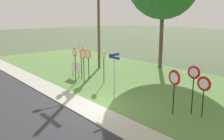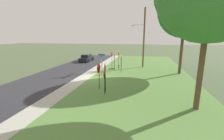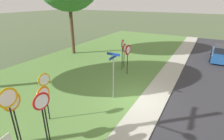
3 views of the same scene
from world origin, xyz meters
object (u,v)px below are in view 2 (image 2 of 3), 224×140
(yield_sign_near_left, at_px, (99,70))
(oak_tree_left, at_px, (185,10))
(stop_sign_near_left, at_px, (121,58))
(stop_sign_near_right, at_px, (114,58))
(stop_sign_far_left, at_px, (119,55))
(yield_sign_far_left, at_px, (105,71))
(stop_sign_far_center, at_px, (112,57))
(street_name_post, at_px, (102,64))
(notice_board, at_px, (119,63))
(parked_hatchback_near, at_px, (87,58))
(yield_sign_near_right, at_px, (104,76))
(utility_pole, at_px, (143,36))
(stop_sign_far_right, at_px, (121,59))

(yield_sign_near_left, relative_size, oak_tree_left, 0.21)
(stop_sign_near_left, height_order, stop_sign_near_right, stop_sign_near_right)
(stop_sign_far_left, height_order, yield_sign_far_left, stop_sign_far_left)
(stop_sign_far_center, bearing_deg, street_name_post, 4.56)
(stop_sign_near_right, bearing_deg, oak_tree_left, 81.53)
(yield_sign_near_left, distance_m, oak_tree_left, 13.43)
(yield_sign_near_left, height_order, notice_board, yield_sign_near_left)
(stop_sign_near_left, height_order, parked_hatchback_near, stop_sign_near_left)
(street_name_post, bearing_deg, oak_tree_left, 112.73)
(yield_sign_near_right, distance_m, notice_board, 11.23)
(stop_sign_near_left, height_order, yield_sign_near_left, stop_sign_near_left)
(yield_sign_near_left, height_order, oak_tree_left, oak_tree_left)
(yield_sign_far_left, distance_m, utility_pole, 12.99)
(stop_sign_near_left, height_order, stop_sign_far_center, stop_sign_far_center)
(stop_sign_far_right, bearing_deg, yield_sign_far_left, 6.43)
(stop_sign_near_right, height_order, stop_sign_far_right, stop_sign_near_right)
(stop_sign_near_right, height_order, stop_sign_far_center, stop_sign_far_center)
(stop_sign_near_left, distance_m, stop_sign_far_center, 1.40)
(stop_sign_far_left, distance_m, parked_hatchback_near, 9.97)
(stop_sign_far_left, xyz_separation_m, oak_tree_left, (1.14, 8.45, 5.87))
(utility_pole, relative_size, parked_hatchback_near, 1.96)
(stop_sign_far_left, height_order, yield_sign_near_left, stop_sign_far_left)
(stop_sign_far_center, xyz_separation_m, oak_tree_left, (0.56, 9.36, 6.05))
(yield_sign_near_left, relative_size, yield_sign_near_right, 1.11)
(stop_sign_far_right, height_order, parked_hatchback_near, stop_sign_far_right)
(stop_sign_near_left, bearing_deg, stop_sign_near_right, -59.18)
(stop_sign_near_left, bearing_deg, parked_hatchback_near, -135.80)
(stop_sign_far_center, xyz_separation_m, utility_pole, (-3.00, 4.37, 3.01))
(stop_sign_near_left, xyz_separation_m, yield_sign_far_left, (9.53, 0.02, 0.18))
(street_name_post, bearing_deg, yield_sign_near_right, 16.63)
(oak_tree_left, xyz_separation_m, parked_hatchback_near, (-7.42, -16.05, -7.37))
(yield_sign_near_right, relative_size, notice_board, 1.72)
(parked_hatchback_near, bearing_deg, street_name_post, 27.45)
(utility_pole, bearing_deg, stop_sign_far_right, -31.69)
(stop_sign_near_left, xyz_separation_m, notice_board, (-1.11, -0.51, -0.92))
(stop_sign_near_right, height_order, street_name_post, street_name_post)
(yield_sign_near_right, distance_m, oak_tree_left, 13.76)
(stop_sign_far_right, height_order, notice_board, stop_sign_far_right)
(stop_sign_far_center, xyz_separation_m, notice_board, (-1.35, 0.86, -1.09))
(stop_sign_near_right, distance_m, yield_sign_near_right, 9.45)
(stop_sign_near_left, xyz_separation_m, yield_sign_near_right, (10.08, 0.10, -0.16))
(parked_hatchback_near, bearing_deg, stop_sign_far_center, 42.58)
(stop_sign_far_center, distance_m, parked_hatchback_near, 9.68)
(stop_sign_far_left, relative_size, street_name_post, 1.01)
(stop_sign_far_right, bearing_deg, notice_board, -157.24)
(utility_pole, relative_size, notice_board, 7.33)
(stop_sign_far_right, relative_size, oak_tree_left, 0.22)
(street_name_post, height_order, notice_board, street_name_post)
(notice_board, bearing_deg, stop_sign_far_left, -3.64)
(stop_sign_far_right, distance_m, utility_pole, 6.13)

